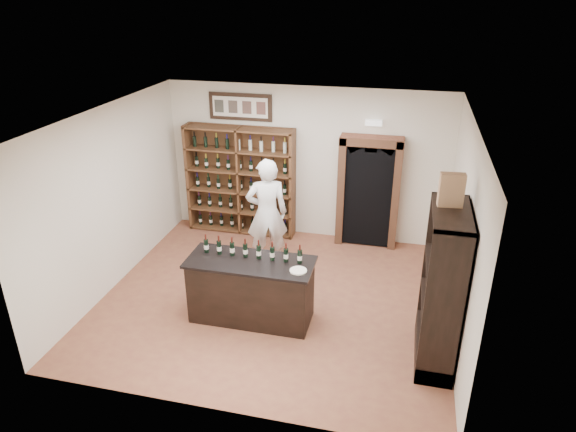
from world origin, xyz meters
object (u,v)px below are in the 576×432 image
object	(u,v)px
counter_bottle_0	(206,246)
shopkeeper	(267,213)
side_cabinet	(441,312)
wine_crate	(451,190)
tasting_counter	(251,290)
wine_shelf	(241,180)

from	to	relation	value
counter_bottle_0	shopkeeper	world-z (taller)	shopkeeper
counter_bottle_0	side_cabinet	xyz separation A→B (m)	(3.44, -0.41, -0.35)
side_cabinet	wine_crate	size ratio (longest dim) A/B	5.19
counter_bottle_0	side_cabinet	bearing A→B (deg)	-6.72
counter_bottle_0	side_cabinet	distance (m)	3.49
tasting_counter	side_cabinet	bearing A→B (deg)	-6.28
wine_shelf	tasting_counter	size ratio (longest dim) A/B	1.17
tasting_counter	counter_bottle_0	xyz separation A→B (m)	(-0.72, 0.11, 0.61)
side_cabinet	shopkeeper	xyz separation A→B (m)	(-2.94, 1.98, 0.25)
shopkeeper	wine_shelf	bearing A→B (deg)	-75.33
wine_shelf	shopkeeper	bearing A→B (deg)	-54.70
wine_shelf	counter_bottle_0	world-z (taller)	wine_shelf
counter_bottle_0	wine_crate	distance (m)	3.62
counter_bottle_0	tasting_counter	bearing A→B (deg)	-8.37
counter_bottle_0	shopkeeper	size ratio (longest dim) A/B	0.15
wine_crate	counter_bottle_0	bearing A→B (deg)	170.15
tasting_counter	shopkeeper	size ratio (longest dim) A/B	0.93
wine_shelf	counter_bottle_0	bearing A→B (deg)	-82.34
side_cabinet	wine_crate	distance (m)	1.67
wine_shelf	shopkeeper	size ratio (longest dim) A/B	1.09
counter_bottle_0	wine_crate	world-z (taller)	wine_crate
wine_shelf	tasting_counter	bearing A→B (deg)	-69.44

